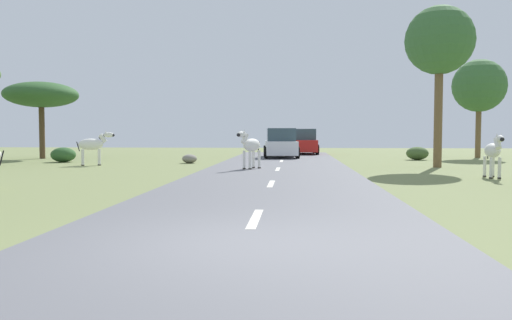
# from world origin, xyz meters

# --- Properties ---
(ground_plane) EXTENTS (90.00, 90.00, 0.00)m
(ground_plane) POSITION_xyz_m (0.00, 0.00, 0.00)
(ground_plane) COLOR olive
(road) EXTENTS (6.00, 64.00, 0.05)m
(road) POSITION_xyz_m (0.11, 0.00, 0.03)
(road) COLOR slate
(road) RESTS_ON ground_plane
(lane_markings) EXTENTS (0.16, 56.00, 0.01)m
(lane_markings) POSITION_xyz_m (0.11, -1.00, 0.05)
(lane_markings) COLOR silver
(lane_markings) RESTS_ON road
(zebra_0) EXTENTS (1.01, 1.58, 1.60)m
(zebra_0) POSITION_xyz_m (-1.01, 14.08, 1.01)
(zebra_0) COLOR silver
(zebra_0) RESTS_ON road
(zebra_2) EXTENTS (0.48, 1.61, 1.51)m
(zebra_2) POSITION_xyz_m (7.45, 11.02, 0.90)
(zebra_2) COLOR silver
(zebra_2) RESTS_ON ground_plane
(zebra_4) EXTENTS (1.61, 1.01, 1.63)m
(zebra_4) POSITION_xyz_m (-8.59, 16.50, 0.97)
(zebra_4) COLOR silver
(zebra_4) RESTS_ON ground_plane
(car_0) EXTENTS (2.27, 4.46, 1.74)m
(car_0) POSITION_xyz_m (-0.03, 23.94, 0.85)
(car_0) COLOR silver
(car_0) RESTS_ON road
(car_1) EXTENTS (2.12, 4.39, 1.74)m
(car_1) POSITION_xyz_m (1.38, 29.18, 0.85)
(car_1) COLOR red
(car_1) RESTS_ON road
(tree_0) EXTENTS (3.17, 3.17, 5.96)m
(tree_0) POSITION_xyz_m (11.93, 25.36, 4.35)
(tree_0) COLOR brown
(tree_0) RESTS_ON ground_plane
(tree_1) EXTENTS (4.23, 4.23, 4.50)m
(tree_1) POSITION_xyz_m (-14.05, 22.41, 3.73)
(tree_1) COLOR #4C3823
(tree_1) RESTS_ON ground_plane
(tree_4) EXTENTS (2.97, 2.97, 7.04)m
(tree_4) POSITION_xyz_m (7.06, 16.30, 5.48)
(tree_4) COLOR brown
(tree_4) RESTS_ON ground_plane
(bush_1) EXTENTS (1.28, 1.15, 0.77)m
(bush_1) POSITION_xyz_m (-11.18, 18.99, 0.38)
(bush_1) COLOR #2D5628
(bush_1) RESTS_ON ground_plane
(bush_3) EXTENTS (1.23, 1.10, 0.74)m
(bush_3) POSITION_xyz_m (7.67, 22.60, 0.37)
(bush_3) COLOR #425B2D
(bush_3) RESTS_ON ground_plane
(rock_1) EXTENTS (0.74, 0.80, 0.45)m
(rock_1) POSITION_xyz_m (-4.47, 18.59, 0.22)
(rock_1) COLOR gray
(rock_1) RESTS_ON ground_plane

